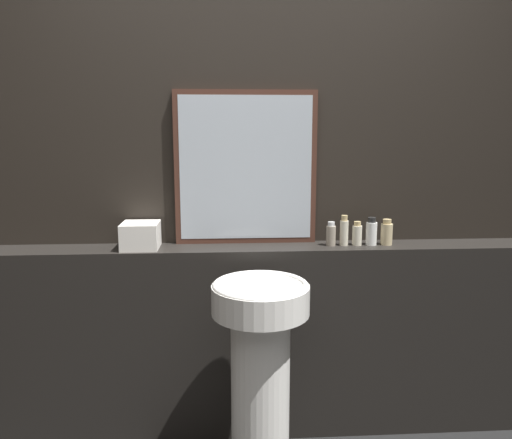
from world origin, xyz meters
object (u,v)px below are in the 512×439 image
(towel_stack, at_px, (141,235))
(body_wash_bottle, at_px, (371,232))
(shampoo_bottle, at_px, (331,235))
(pedestal_sink, at_px, (260,367))
(conditioner_bottle, at_px, (344,232))
(lotion_bottle, at_px, (357,234))
(hand_soap_bottle, at_px, (387,233))
(mirror, at_px, (246,168))

(towel_stack, distance_m, body_wash_bottle, 1.08)
(towel_stack, bearing_deg, body_wash_bottle, 0.00)
(shampoo_bottle, height_order, body_wash_bottle, body_wash_bottle)
(pedestal_sink, distance_m, conditioner_bottle, 0.75)
(towel_stack, xyz_separation_m, body_wash_bottle, (1.08, 0.00, 0.00))
(lotion_bottle, bearing_deg, shampoo_bottle, -180.00)
(pedestal_sink, bearing_deg, body_wash_bottle, 35.14)
(conditioner_bottle, bearing_deg, lotion_bottle, 0.00)
(hand_soap_bottle, bearing_deg, towel_stack, 180.00)
(pedestal_sink, height_order, mirror, mirror)
(pedestal_sink, xyz_separation_m, hand_soap_bottle, (0.63, 0.39, 0.47))
(mirror, bearing_deg, body_wash_bottle, -8.29)
(lotion_bottle, relative_size, body_wash_bottle, 0.86)
(towel_stack, distance_m, hand_soap_bottle, 1.16)
(pedestal_sink, bearing_deg, towel_stack, 143.41)
(mirror, xyz_separation_m, conditioner_bottle, (0.46, -0.09, -0.30))
(towel_stack, relative_size, conditioner_bottle, 1.20)
(towel_stack, height_order, shampoo_bottle, towel_stack)
(conditioner_bottle, relative_size, body_wash_bottle, 1.09)
(pedestal_sink, height_order, towel_stack, towel_stack)
(shampoo_bottle, height_order, hand_soap_bottle, hand_soap_bottle)
(shampoo_bottle, xyz_separation_m, hand_soap_bottle, (0.27, 0.00, 0.00))
(shampoo_bottle, relative_size, hand_soap_bottle, 0.92)
(body_wash_bottle, bearing_deg, mirror, 171.71)
(lotion_bottle, xyz_separation_m, hand_soap_bottle, (0.14, -0.00, 0.00))
(body_wash_bottle, bearing_deg, lotion_bottle, 180.00)
(shampoo_bottle, distance_m, lotion_bottle, 0.13)
(mirror, xyz_separation_m, hand_soap_bottle, (0.67, -0.09, -0.30))
(pedestal_sink, distance_m, body_wash_bottle, 0.83)
(body_wash_bottle, distance_m, hand_soap_bottle, 0.07)
(lotion_bottle, bearing_deg, mirror, 170.64)
(pedestal_sink, distance_m, hand_soap_bottle, 0.88)
(conditioner_bottle, xyz_separation_m, hand_soap_bottle, (0.21, 0.00, -0.01))
(towel_stack, bearing_deg, hand_soap_bottle, 0.00)
(towel_stack, bearing_deg, shampoo_bottle, 0.00)
(mirror, relative_size, towel_stack, 4.18)
(pedestal_sink, xyz_separation_m, conditioner_bottle, (0.42, 0.39, 0.48))
(hand_soap_bottle, bearing_deg, shampoo_bottle, 180.00)
(shampoo_bottle, distance_m, hand_soap_bottle, 0.27)
(lotion_bottle, xyz_separation_m, body_wash_bottle, (0.07, -0.00, 0.01))
(body_wash_bottle, bearing_deg, shampoo_bottle, 180.00)
(mirror, distance_m, shampoo_bottle, 0.51)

